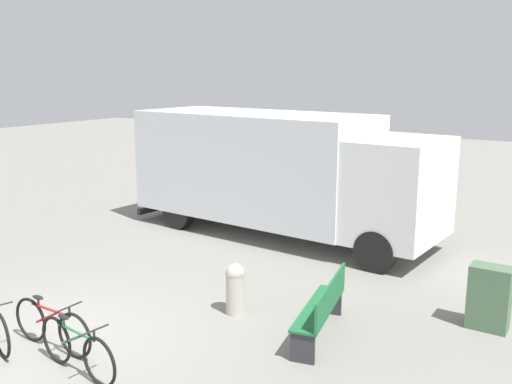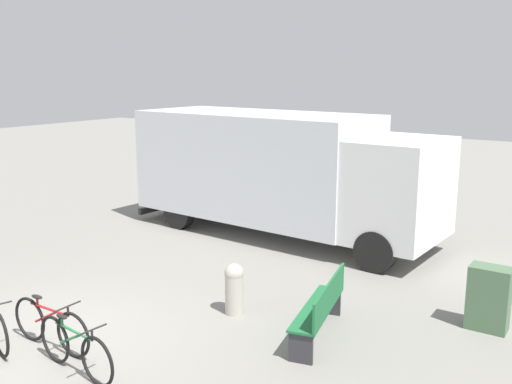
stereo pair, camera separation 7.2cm
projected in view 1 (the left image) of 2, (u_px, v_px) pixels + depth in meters
ground_plane at (46, 344)px, 8.35m from camera, size 60.00×60.00×0.00m
delivery_truck at (279, 169)px, 13.70m from camera, size 7.77×2.89×2.93m
park_bench at (324, 306)px, 8.48m from camera, size 0.79×1.86×0.90m
bicycle_middle at (52, 326)px, 8.14m from camera, size 1.63×0.44×0.76m
bicycle_far at (77, 349)px, 7.46m from camera, size 1.63×0.44×0.76m
bollard_near_bench at (235, 287)px, 9.32m from camera, size 0.32×0.32×0.86m
utility_box at (489, 298)px, 8.77m from camera, size 0.61×0.38×1.01m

